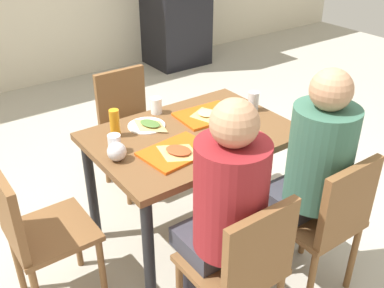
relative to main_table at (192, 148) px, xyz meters
name	(u,v)px	position (x,y,z in m)	size (l,w,h in m)	color
ground_plane	(192,235)	(0.00, 0.00, -0.66)	(10.00, 10.00, 0.02)	#B2AD9E
main_table	(192,148)	(0.00, 0.00, 0.00)	(1.14, 0.80, 0.75)	brown
chair_near_left	(243,266)	(-0.29, -0.78, -0.14)	(0.40, 0.40, 0.87)	brown
chair_near_right	(327,218)	(0.29, -0.78, -0.14)	(0.40, 0.40, 0.87)	brown
chair_far_side	(129,121)	(0.00, 0.78, -0.14)	(0.40, 0.40, 0.87)	brown
chair_left_end	(34,229)	(-0.95, 0.00, -0.14)	(0.40, 0.40, 0.87)	brown
person_in_red	(224,206)	(-0.29, -0.64, 0.11)	(0.32, 0.42, 1.28)	#383842
person_in_brown_jacket	(313,165)	(0.29, -0.64, 0.11)	(0.32, 0.42, 1.28)	#383842
tray_red_near	(177,152)	(-0.20, -0.14, 0.11)	(0.36, 0.26, 0.02)	#D85914
tray_red_far	(207,115)	(0.20, 0.12, 0.11)	(0.36, 0.26, 0.02)	#D85914
paper_plate_center	(146,126)	(-0.17, 0.22, 0.11)	(0.22, 0.22, 0.01)	white
paper_plate_near_edge	(240,139)	(0.17, -0.22, 0.11)	(0.22, 0.22, 0.01)	white
pizza_slice_a	(178,151)	(-0.21, -0.17, 0.13)	(0.22, 0.25, 0.02)	#DBAD60
pizza_slice_b	(206,114)	(0.19, 0.11, 0.13)	(0.21, 0.21, 0.02)	#DBAD60
pizza_slice_c	(150,124)	(-0.16, 0.20, 0.12)	(0.18, 0.22, 0.02)	#DBAD60
pizza_slice_d	(245,137)	(0.19, -0.24, 0.12)	(0.20, 0.14, 0.02)	#DBAD60
plastic_cup_a	(156,106)	(-0.03, 0.34, 0.15)	(0.07, 0.07, 0.10)	white
plastic_cup_b	(235,148)	(0.03, -0.34, 0.15)	(0.07, 0.07, 0.10)	white
plastic_cup_c	(115,144)	(-0.46, 0.06, 0.15)	(0.07, 0.07, 0.10)	white
soda_can	(253,101)	(0.49, 0.02, 0.16)	(0.07, 0.07, 0.12)	#B7BCC6
condiment_bottle	(115,123)	(-0.37, 0.22, 0.18)	(0.06, 0.06, 0.16)	orange
foil_bundle	(117,152)	(-0.49, -0.02, 0.15)	(0.10, 0.10, 0.10)	silver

